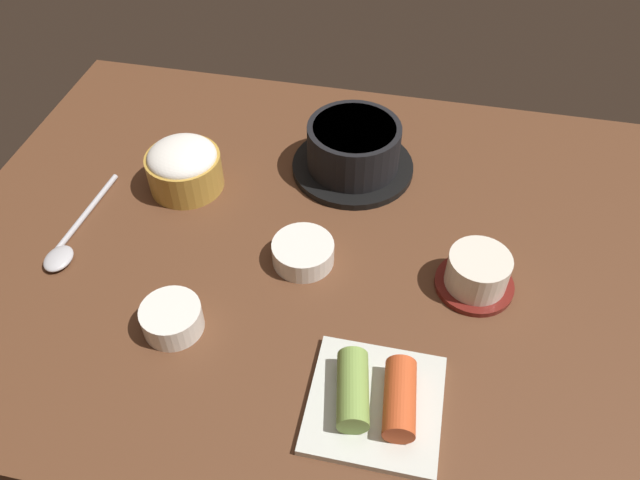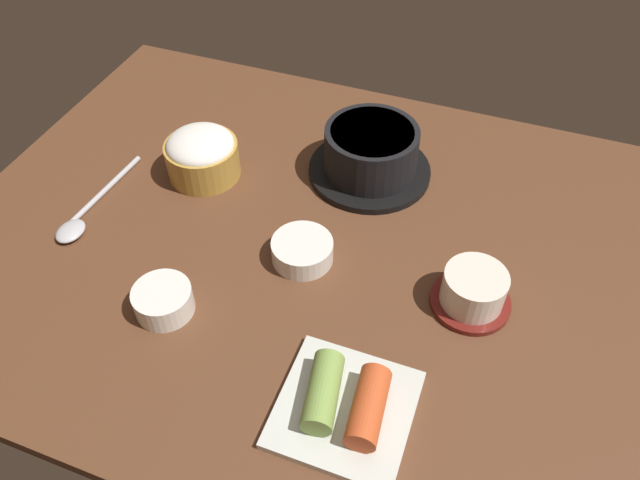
# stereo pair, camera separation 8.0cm
# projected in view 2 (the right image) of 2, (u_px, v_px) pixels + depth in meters

# --- Properties ---
(dining_table) EXTENTS (1.00, 0.76, 0.02)m
(dining_table) POSITION_uv_depth(u_px,v_px,m) (312.00, 246.00, 0.85)
(dining_table) COLOR #56331E
(dining_table) RESTS_ON ground
(stone_pot) EXTENTS (0.19, 0.19, 0.08)m
(stone_pot) POSITION_uv_depth(u_px,v_px,m) (371.00, 153.00, 0.91)
(stone_pot) COLOR black
(stone_pot) RESTS_ON dining_table
(rice_bowl) EXTENTS (0.11, 0.11, 0.07)m
(rice_bowl) POSITION_uv_depth(u_px,v_px,m) (202.00, 154.00, 0.92)
(rice_bowl) COLOR #B78C38
(rice_bowl) RESTS_ON dining_table
(tea_cup_with_saucer) EXTENTS (0.10, 0.10, 0.05)m
(tea_cup_with_saucer) POSITION_uv_depth(u_px,v_px,m) (473.00, 291.00, 0.75)
(tea_cup_with_saucer) COLOR maroon
(tea_cup_with_saucer) RESTS_ON dining_table
(banchan_cup_center) EXTENTS (0.08, 0.08, 0.03)m
(banchan_cup_center) POSITION_uv_depth(u_px,v_px,m) (305.00, 251.00, 0.81)
(banchan_cup_center) COLOR white
(banchan_cup_center) RESTS_ON dining_table
(kimchi_plate) EXTENTS (0.14, 0.14, 0.04)m
(kimchi_plate) POSITION_uv_depth(u_px,v_px,m) (345.00, 404.00, 0.66)
(kimchi_plate) COLOR silver
(kimchi_plate) RESTS_ON dining_table
(side_bowl_near) EXTENTS (0.07, 0.07, 0.03)m
(side_bowl_near) POSITION_uv_depth(u_px,v_px,m) (163.00, 300.00, 0.75)
(side_bowl_near) COLOR white
(side_bowl_near) RESTS_ON dining_table
(spoon) EXTENTS (0.04, 0.20, 0.01)m
(spoon) POSITION_uv_depth(u_px,v_px,m) (82.00, 217.00, 0.87)
(spoon) COLOR #B7B7BC
(spoon) RESTS_ON dining_table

